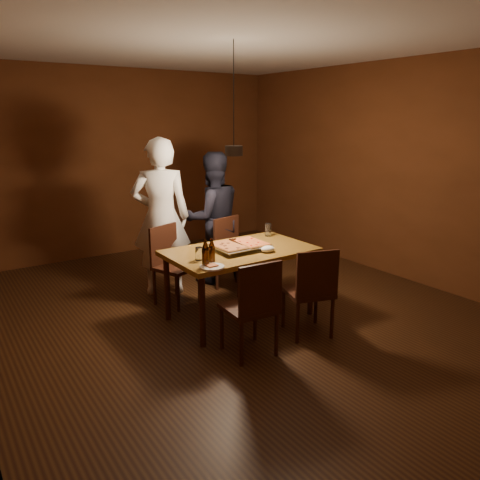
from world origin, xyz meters
TOP-DOWN VIEW (x-y plane):
  - room_shell at (0.00, 0.00)m, footprint 6.00×6.00m
  - dining_table at (-0.02, -0.13)m, footprint 1.50×0.90m
  - chair_far_left at (-0.43, 0.66)m, footprint 0.54×0.54m
  - chair_far_right at (0.40, 0.63)m, footprint 0.51×0.51m
  - chair_near_left at (-0.41, -0.92)m, footprint 0.45×0.45m
  - chair_near_right at (0.29, -0.91)m, footprint 0.53×0.53m
  - pizza_tray at (-0.02, -0.12)m, footprint 0.59×0.50m
  - pizza_meat at (-0.16, -0.12)m, footprint 0.27×0.42m
  - pizza_cheese at (0.11, -0.13)m, footprint 0.27×0.42m
  - spatula at (-0.02, -0.11)m, footprint 0.11×0.25m
  - beer_bottle_a at (-0.60, -0.43)m, footprint 0.07×0.07m
  - beer_bottle_b at (-0.49, -0.36)m, footprint 0.06×0.06m
  - water_glass_left at (-0.55, -0.22)m, footprint 0.08×0.08m
  - water_glass_right at (0.57, 0.15)m, footprint 0.07×0.07m
  - plate_slice at (-0.57, -0.50)m, footprint 0.23×0.23m
  - napkin at (0.16, -0.37)m, footprint 0.15×0.12m
  - diner_white at (-0.37, 1.01)m, footprint 0.80×0.69m
  - diner_dark at (0.35, 1.03)m, footprint 0.89×0.74m
  - pendant_lamp at (0.00, 0.00)m, footprint 0.18×0.18m

SIDE VIEW (x-z plane):
  - chair_far_left at x=-0.43m, z-range 0.29..0.78m
  - chair_far_right at x=0.40m, z-range 0.29..0.78m
  - chair_near_left at x=-0.41m, z-range 0.29..0.78m
  - chair_near_right at x=0.29m, z-range 0.29..0.78m
  - dining_table at x=-0.02m, z-range 0.30..1.05m
  - plate_slice at x=-0.57m, z-range 0.75..0.77m
  - pizza_tray at x=-0.02m, z-range 0.75..0.80m
  - napkin at x=0.16m, z-range 0.75..0.81m
  - pizza_meat at x=-0.16m, z-range 0.80..0.82m
  - pizza_cheese at x=0.11m, z-range 0.80..0.82m
  - water_glass_left at x=-0.55m, z-range 0.75..0.87m
  - spatula at x=-0.02m, z-range 0.79..0.83m
  - water_glass_right at x=0.57m, z-range 0.75..0.90m
  - diner_dark at x=0.35m, z-range 0.00..1.67m
  - beer_bottle_b at x=-0.49m, z-range 0.75..0.98m
  - beer_bottle_a at x=-0.60m, z-range 0.75..1.00m
  - diner_white at x=-0.37m, z-range 0.00..1.87m
  - room_shell at x=0.00m, z-range -1.60..4.40m
  - pendant_lamp at x=0.00m, z-range 1.21..2.31m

